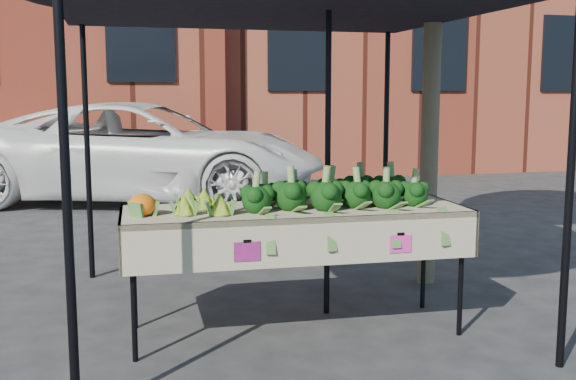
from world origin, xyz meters
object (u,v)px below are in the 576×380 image
object	(u,v)px
street_tree	(433,26)
canopy	(280,137)
table	(295,270)
vehicle	(142,21)

from	to	relation	value
street_tree	canopy	bearing A→B (deg)	-159.93
table	vehicle	xyz separation A→B (m)	(-0.73, 6.45, 2.36)
canopy	street_tree	bearing A→B (deg)	20.07
canopy	vehicle	size ratio (longest dim) A/B	0.56
canopy	vehicle	xyz separation A→B (m)	(-0.73, 6.02, 1.44)
vehicle	street_tree	bearing A→B (deg)	-138.03
canopy	street_tree	xyz separation A→B (m)	(1.49, 0.54, 0.90)
street_tree	vehicle	bearing A→B (deg)	112.04
vehicle	street_tree	world-z (taller)	vehicle
table	canopy	distance (m)	1.01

